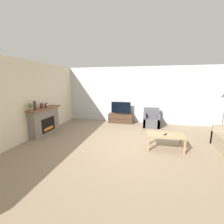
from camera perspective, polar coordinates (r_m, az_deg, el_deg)
name	(u,v)px	position (r m, az deg, el deg)	size (l,w,h in m)	color
ground_plane	(132,146)	(4.86, 7.46, -12.64)	(24.00, 24.00, 0.00)	#89755B
wall_back	(138,95)	(7.42, 9.95, 6.33)	(12.00, 0.06, 2.70)	silver
wall_left	(30,100)	(5.97, -28.70, 3.99)	(0.06, 12.00, 2.70)	beige
fireplace	(45,121)	(6.30, -24.27, -2.97)	(0.43, 1.52, 1.03)	slate
mantel_vase_left	(35,105)	(5.82, -27.33, 2.26)	(0.10, 0.10, 0.32)	#512D23
mantel_vase_centre_left	(42,106)	(6.09, -25.22, 2.15)	(0.13, 0.13, 0.20)	#512D23
mantel_clock	(46,105)	(6.30, -23.74, 2.44)	(0.08, 0.11, 0.15)	brown
potted_plant	(31,106)	(5.68, -28.54, 1.87)	(0.14, 0.14, 0.25)	#936B4C
tv_stand	(121,118)	(7.40, 3.36, -2.39)	(1.19, 0.45, 0.44)	#422D1E
tv	(121,108)	(7.30, 3.40, 1.40)	(0.94, 0.18, 0.59)	black
armchair	(151,120)	(7.02, 14.71, -3.07)	(0.70, 0.76, 0.81)	#4C4C51
coffee_table	(165,136)	(4.72, 19.66, -8.70)	(1.05, 0.55, 0.46)	#A37F56
remote	(165,134)	(4.66, 19.67, -8.03)	(0.10, 0.15, 0.02)	black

